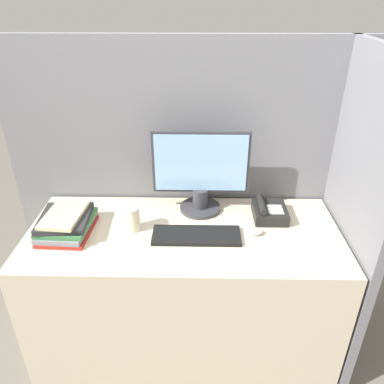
{
  "coord_description": "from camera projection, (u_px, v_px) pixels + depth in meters",
  "views": [
    {
      "loc": [
        0.07,
        -1.22,
        1.86
      ],
      "look_at": [
        0.04,
        0.38,
        0.99
      ],
      "focal_mm": 35.0,
      "sensor_mm": 36.0,
      "label": 1
    }
  ],
  "objects": [
    {
      "name": "desk",
      "position": [
        184.0,
        289.0,
        2.08
      ],
      "size": [
        1.58,
        0.69,
        0.78
      ],
      "color": "beige",
      "rests_on": "ground_plane"
    },
    {
      "name": "monitor",
      "position": [
        201.0,
        176.0,
        1.98
      ],
      "size": [
        0.51,
        0.22,
        0.45
      ],
      "color": "#333338",
      "rests_on": "desk"
    },
    {
      "name": "desk_telephone",
      "position": [
        269.0,
        211.0,
        1.99
      ],
      "size": [
        0.17,
        0.2,
        0.1
      ],
      "color": "black",
      "rests_on": "desk"
    },
    {
      "name": "cubicle_panel_right",
      "position": [
        349.0,
        221.0,
        1.87
      ],
      "size": [
        0.04,
        0.75,
        1.67
      ],
      "color": "slate",
      "rests_on": "ground_plane"
    },
    {
      "name": "keyboard",
      "position": [
        196.0,
        235.0,
        1.84
      ],
      "size": [
        0.43,
        0.16,
        0.02
      ],
      "color": "black",
      "rests_on": "desk"
    },
    {
      "name": "coffee_cup",
      "position": [
        132.0,
        218.0,
        1.87
      ],
      "size": [
        0.08,
        0.08,
        0.13
      ],
      "color": "beige",
      "rests_on": "desk"
    },
    {
      "name": "cubicle_panel_rear",
      "position": [
        186.0,
        186.0,
        2.2
      ],
      "size": [
        1.98,
        0.04,
        1.67
      ],
      "color": "slate",
      "rests_on": "ground_plane"
    },
    {
      "name": "book_stack",
      "position": [
        66.0,
        223.0,
        1.87
      ],
      "size": [
        0.26,
        0.31,
        0.11
      ],
      "color": "maroon",
      "rests_on": "desk"
    },
    {
      "name": "mouse",
      "position": [
        256.0,
        231.0,
        1.86
      ],
      "size": [
        0.07,
        0.05,
        0.03
      ],
      "color": "silver",
      "rests_on": "desk"
    }
  ]
}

